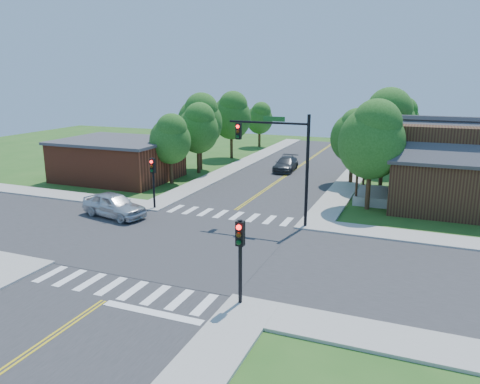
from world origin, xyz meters
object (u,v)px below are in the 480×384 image
at_px(house_ne, 466,164).
at_px(signal_mast_ne, 281,151).
at_px(car_dgrey, 286,164).
at_px(signal_pole_nw, 153,174).
at_px(car_silver, 114,205).
at_px(signal_pole_se, 240,247).

bearing_deg(house_ne, signal_mast_ne, -142.32).
distance_m(house_ne, car_dgrey, 18.02).
distance_m(signal_mast_ne, signal_pole_nw, 9.76).
relative_size(signal_mast_ne, signal_pole_nw, 1.89).
relative_size(house_ne, car_dgrey, 2.67).
bearing_deg(house_ne, signal_pole_nw, -157.31).
height_order(signal_mast_ne, car_silver, signal_mast_ne).
distance_m(car_silver, car_dgrey, 20.60).
xyz_separation_m(house_ne, car_dgrey, (-15.79, 8.26, -2.64)).
xyz_separation_m(signal_pole_se, house_ne, (9.51, 19.86, 0.67)).
xyz_separation_m(signal_pole_nw, car_dgrey, (4.92, 16.92, -1.97)).
bearing_deg(car_silver, signal_pole_nw, -17.84).
bearing_deg(house_ne, signal_pole_se, -115.58).
bearing_deg(car_dgrey, house_ne, -31.62).
bearing_deg(signal_pole_se, car_dgrey, 102.60).
bearing_deg(signal_mast_ne, car_dgrey, 105.21).
bearing_deg(signal_mast_ne, house_ne, 37.68).
distance_m(signal_mast_ne, signal_pole_se, 11.55).
relative_size(signal_pole_nw, house_ne, 0.29).
relative_size(house_ne, car_silver, 2.51).
distance_m(signal_pole_se, signal_pole_nw, 15.84).
height_order(signal_pole_nw, house_ne, house_ne).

